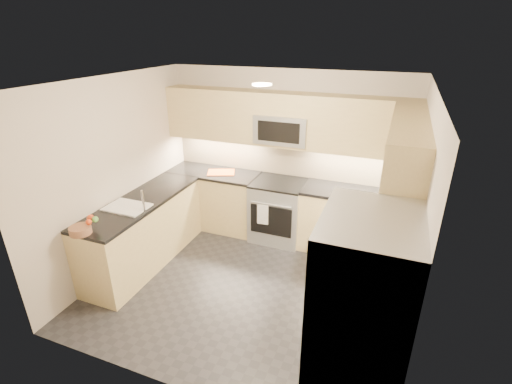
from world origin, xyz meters
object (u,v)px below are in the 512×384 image
(cutting_board, at_px, (221,172))
(fruit_basket, at_px, (80,230))
(gas_range, at_px, (278,211))
(microwave, at_px, (283,129))
(refrigerator, at_px, (359,320))
(utensil_bowl, at_px, (401,194))

(cutting_board, xyz_separation_m, fruit_basket, (-0.60, -2.25, 0.04))
(gas_range, xyz_separation_m, fruit_basket, (-1.55, -2.23, 0.53))
(gas_range, relative_size, microwave, 1.20)
(microwave, bearing_deg, fruit_basket, -123.36)
(microwave, relative_size, fruit_basket, 3.27)
(cutting_board, height_order, fruit_basket, fruit_basket)
(gas_range, distance_m, fruit_basket, 2.77)
(refrigerator, bearing_deg, utensil_bowl, 84.39)
(refrigerator, relative_size, utensil_bowl, 5.91)
(cutting_board, bearing_deg, gas_range, -1.15)
(cutting_board, relative_size, fruit_basket, 1.77)
(refrigerator, relative_size, cutting_board, 4.36)
(microwave, height_order, utensil_bowl, microwave)
(microwave, xyz_separation_m, fruit_basket, (-1.55, -2.35, -0.72))
(microwave, xyz_separation_m, refrigerator, (1.45, -2.55, -0.80))
(microwave, relative_size, cutting_board, 1.84)
(microwave, bearing_deg, utensil_bowl, -6.18)
(fruit_basket, bearing_deg, utensil_bowl, 33.90)
(utensil_bowl, xyz_separation_m, fruit_basket, (-3.23, -2.17, -0.04))
(gas_range, height_order, cutting_board, cutting_board)
(utensil_bowl, bearing_deg, microwave, 173.82)
(microwave, xyz_separation_m, utensil_bowl, (1.68, -0.18, -0.67))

